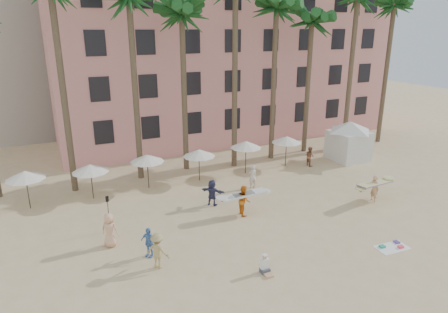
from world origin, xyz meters
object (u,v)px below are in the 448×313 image
cabana (349,137)px  carrier_white (244,199)px  pink_hotel (221,60)px  carrier_yellow (375,187)px

cabana → carrier_white: bearing=-156.7°
pink_hotel → carrier_white: size_ratio=11.64×
cabana → carrier_white: cabana is taller
cabana → carrier_white: size_ratio=1.52×
pink_hotel → cabana: pink_hotel is taller
carrier_yellow → pink_hotel: bearing=93.7°
carrier_white → pink_hotel: bearing=69.3°
pink_hotel → cabana: 16.62m
cabana → carrier_yellow: cabana is taller
pink_hotel → carrier_yellow: size_ratio=10.61×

